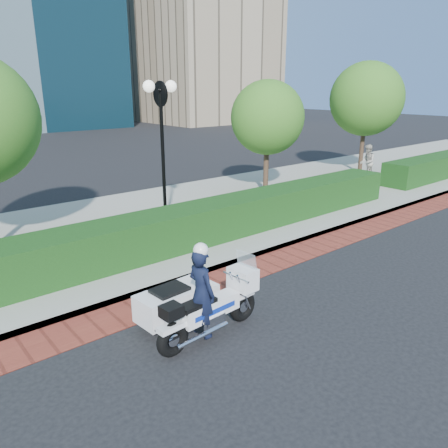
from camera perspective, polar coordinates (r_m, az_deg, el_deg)
ground at (r=8.94m, az=5.29°, el=-10.64°), size 120.00×120.00×0.00m
brick_strip at (r=9.93m, az=-0.87°, el=-7.49°), size 60.00×1.00×0.01m
sidewalk at (r=13.46m, az=-12.99°, el=-0.76°), size 60.00×8.00×0.15m
hedge_main at (r=11.29m, az=-7.60°, el=-0.97°), size 18.00×1.20×1.00m
lamppost at (r=12.65m, az=-8.10°, el=11.75°), size 1.02×0.70×4.21m
tree_c at (r=17.11m, az=5.70°, el=13.64°), size 2.80×2.80×4.30m
tree_d at (r=22.17m, az=18.11°, el=15.25°), size 3.40×3.40×5.16m
police_motorcycle at (r=7.80m, az=-3.97°, el=-9.95°), size 2.24×1.58×1.81m
pedestrian at (r=20.80m, az=18.20°, el=7.69°), size 0.96×0.94×1.57m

